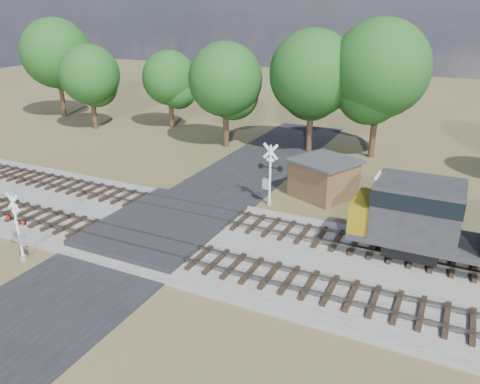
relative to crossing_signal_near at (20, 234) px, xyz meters
The scene contains 10 objects.
ground 7.54m from the crossing_signal_near, 51.76° to the left, with size 160.00×160.00×0.00m, color #434424.
ballast_bed 15.93m from the crossing_signal_near, 23.35° to the left, with size 140.00×10.00×0.30m, color gray.
road 7.53m from the crossing_signal_near, 51.76° to the left, with size 7.00×60.00×0.08m, color black.
crossing_panel 7.87m from the crossing_signal_near, 54.04° to the left, with size 7.00×9.00×0.62m, color #262628.
track_near 8.65m from the crossing_signal_near, 26.24° to the left, with size 140.00×2.60×0.33m.
track_far 11.73m from the crossing_signal_near, 48.84° to the left, with size 140.00×2.60×0.33m.
crossing_signal_near is the anchor object (origin of this frame).
crossing_signal_far 15.45m from the crossing_signal_near, 55.65° to the left, with size 1.75×0.38×4.35m.
equipment_shed 19.70m from the crossing_signal_near, 53.79° to the left, with size 5.29×5.29×2.72m.
treeline 28.46m from the crossing_signal_near, 70.56° to the left, with size 81.26×10.64×11.96m.
Camera 1 is at (15.29, -20.41, 12.55)m, focal length 35.00 mm.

